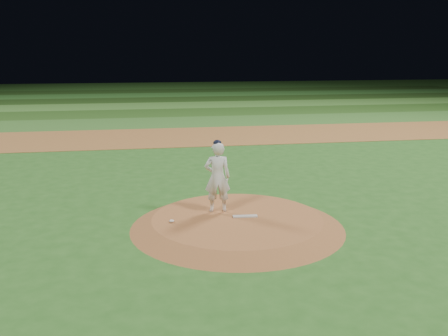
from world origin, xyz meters
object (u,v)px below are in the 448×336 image
at_px(pitchers_mound, 237,222).
at_px(pitcher_on_mound, 217,177).
at_px(rosin_bag, 172,221).
at_px(pitching_rubber, 245,216).

distance_m(pitchers_mound, pitcher_on_mound, 1.30).
bearing_deg(rosin_bag, pitchers_mound, 2.50).
height_order(pitchers_mound, rosin_bag, rosin_bag).
xyz_separation_m(pitching_rubber, pitcher_on_mound, (-0.63, 0.57, 0.94)).
height_order(pitching_rubber, pitcher_on_mound, pitcher_on_mound).
height_order(pitching_rubber, rosin_bag, rosin_bag).
bearing_deg(pitcher_on_mound, pitchers_mound, -55.13).
relative_size(pitchers_mound, pitcher_on_mound, 2.83).
bearing_deg(pitcher_on_mound, pitching_rubber, -42.16).
xyz_separation_m(pitchers_mound, pitcher_on_mound, (-0.42, 0.60, 1.08)).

